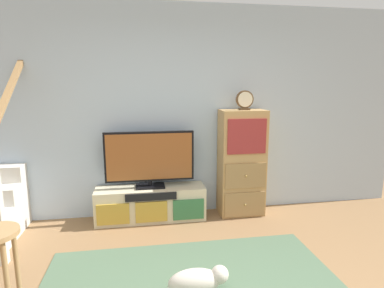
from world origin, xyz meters
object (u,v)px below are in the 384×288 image
side_cabinet (242,163)px  dog (198,281)px  media_console (151,204)px  television (150,158)px  desk_clock (245,100)px

side_cabinet → dog: (-0.86, -1.54, -0.58)m
media_console → dog: bearing=-77.7°
dog → television: bearing=102.1°
television → desk_clock: 1.39m
side_cabinet → desk_clock: 0.82m
desk_clock → dog: bearing=-119.6°
media_console → side_cabinet: side_cabinet is taller
media_console → desk_clock: 1.77m
television → dog: bearing=-77.9°
desk_clock → dog: 2.24m
side_cabinet → dog: 1.86m
media_console → television: television is taller
media_console → dog: 1.57m
side_cabinet → media_console: bearing=-179.5°
side_cabinet → desk_clock: (0.01, -0.01, 0.82)m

